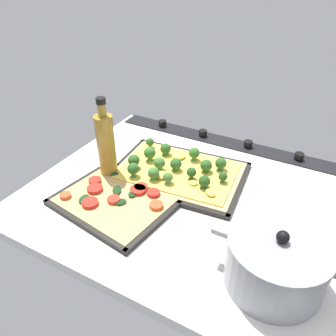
# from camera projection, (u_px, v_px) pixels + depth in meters

# --- Properties ---
(ground_plane) EXTENTS (0.82, 0.69, 0.03)m
(ground_plane) POSITION_uv_depth(u_px,v_px,m) (185.00, 196.00, 0.90)
(ground_plane) COLOR silver
(stove_control_panel) EXTENTS (0.78, 0.07, 0.03)m
(stove_control_panel) POSITION_uv_depth(u_px,v_px,m) (225.00, 141.00, 1.12)
(stove_control_panel) COLOR black
(stove_control_panel) RESTS_ON ground_plane
(baking_tray_front) EXTENTS (0.40, 0.30, 0.01)m
(baking_tray_front) POSITION_uv_depth(u_px,v_px,m) (178.00, 174.00, 0.96)
(baking_tray_front) COLOR black
(baking_tray_front) RESTS_ON ground_plane
(broccoli_pizza) EXTENTS (0.37, 0.27, 0.06)m
(broccoli_pizza) POSITION_uv_depth(u_px,v_px,m) (177.00, 169.00, 0.95)
(broccoli_pizza) COLOR tan
(broccoli_pizza) RESTS_ON baking_tray_front
(baking_tray_back) EXTENTS (0.32, 0.28, 0.01)m
(baking_tray_back) POSITION_uv_depth(u_px,v_px,m) (117.00, 201.00, 0.86)
(baking_tray_back) COLOR black
(baking_tray_back) RESTS_ON ground_plane
(veggie_pizza_back) EXTENTS (0.30, 0.26, 0.02)m
(veggie_pizza_back) POSITION_uv_depth(u_px,v_px,m) (116.00, 198.00, 0.86)
(veggie_pizza_back) COLOR tan
(veggie_pizza_back) RESTS_ON baking_tray_back
(cooking_pot) EXTENTS (0.26, 0.20, 0.14)m
(cooking_pot) POSITION_uv_depth(u_px,v_px,m) (276.00, 262.00, 0.62)
(cooking_pot) COLOR gray
(cooking_pot) RESTS_ON ground_plane
(oil_bottle) EXTENTS (0.05, 0.05, 0.24)m
(oil_bottle) POSITION_uv_depth(u_px,v_px,m) (106.00, 145.00, 0.90)
(oil_bottle) COLOR olive
(oil_bottle) RESTS_ON ground_plane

